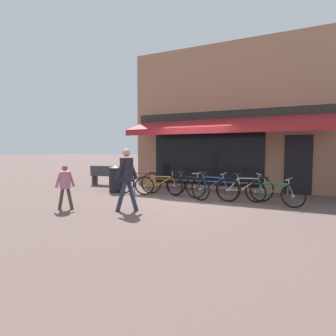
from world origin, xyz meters
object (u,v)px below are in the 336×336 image
object	(u,v)px
bicycle_green	(273,193)
litter_bin	(116,179)
bicycle_black	(187,186)
park_bench	(108,175)
bicycle_red	(138,182)
pedestrian_child	(65,183)
pedestrian_adult	(127,173)
bicycle_silver	(245,189)
bicycle_blue	(211,188)
bicycle_orange	(160,185)

from	to	relation	value
bicycle_green	litter_bin	size ratio (longest dim) A/B	1.63
bicycle_green	litter_bin	xyz separation A→B (m)	(-5.45, 0.11, 0.15)
bicycle_black	park_bench	xyz separation A→B (m)	(-4.28, 1.50, 0.07)
bicycle_black	bicycle_green	bearing A→B (deg)	20.65
bicycle_black	park_bench	bearing A→B (deg)	-177.82
bicycle_red	pedestrian_child	xyz separation A→B (m)	(-0.41, -3.03, 0.31)
bicycle_red	bicycle_black	distance (m)	1.99
pedestrian_adult	litter_bin	size ratio (longest dim) A/B	1.59
bicycle_red	bicycle_silver	bearing A→B (deg)	-21.66
bicycle_black	litter_bin	distance (m)	2.84
park_bench	bicycle_red	bearing A→B (deg)	-34.66
park_bench	bicycle_blue	bearing A→B (deg)	-21.60
bicycle_blue	bicycle_green	xyz separation A→B (m)	(1.83, -0.05, -0.03)
bicycle_red	bicycle_orange	xyz separation A→B (m)	(0.93, -0.04, -0.03)
pedestrian_child	park_bench	xyz separation A→B (m)	(-1.90, 4.33, -0.25)
bicycle_black	pedestrian_child	bearing A→B (deg)	-108.69
bicycle_black	pedestrian_adult	distance (m)	2.54
bicycle_red	park_bench	distance (m)	2.65
bicycle_red	pedestrian_adult	size ratio (longest dim) A/B	1.03
bicycle_blue	litter_bin	bearing A→B (deg)	-173.96
park_bench	bicycle_silver	bearing A→B (deg)	-17.76
bicycle_red	bicycle_blue	xyz separation A→B (m)	(2.77, -0.19, -0.00)
pedestrian_adult	bicycle_silver	bearing A→B (deg)	-145.79
bicycle_silver	pedestrian_child	distance (m)	5.16
bicycle_black	bicycle_silver	bearing A→B (deg)	25.97
bicycle_green	bicycle_red	bearing A→B (deg)	-164.34
pedestrian_adult	litter_bin	xyz separation A→B (m)	(-2.05, 2.42, -0.47)
bicycle_orange	pedestrian_adult	xyz separation A→B (m)	(0.27, -2.50, 0.62)
bicycle_black	bicycle_red	bearing A→B (deg)	-164.30
pedestrian_adult	park_bench	bearing A→B (deg)	-57.09
pedestrian_adult	park_bench	xyz separation A→B (m)	(-3.50, 3.84, -0.51)
bicycle_silver	park_bench	size ratio (longest dim) A/B	0.99
bicycle_red	bicycle_orange	distance (m)	0.93
bicycle_silver	litter_bin	xyz separation A→B (m)	(-4.66, -0.07, 0.12)
bicycle_green	park_bench	xyz separation A→B (m)	(-6.90, 1.53, 0.10)
pedestrian_child	bicycle_silver	bearing A→B (deg)	-136.09
bicycle_silver	park_bench	distance (m)	6.26
bicycle_silver	litter_bin	bearing A→B (deg)	157.70
bicycle_red	bicycle_orange	world-z (taller)	bicycle_red
bicycle_red	bicycle_green	xyz separation A→B (m)	(4.60, -0.24, -0.04)
pedestrian_adult	pedestrian_child	xyz separation A→B (m)	(-1.60, -0.49, -0.27)
bicycle_blue	bicycle_green	world-z (taller)	bicycle_blue
bicycle_green	pedestrian_adult	xyz separation A→B (m)	(-3.40, -2.31, 0.62)
bicycle_orange	bicycle_green	distance (m)	3.68
bicycle_black	bicycle_green	distance (m)	2.62
bicycle_orange	litter_bin	bearing A→B (deg)	159.64
bicycle_red	bicycle_silver	size ratio (longest dim) A/B	1.03
bicycle_red	bicycle_blue	bearing A→B (deg)	-24.73
bicycle_black	litter_bin	size ratio (longest dim) A/B	1.70
bicycle_red	bicycle_silver	distance (m)	3.80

